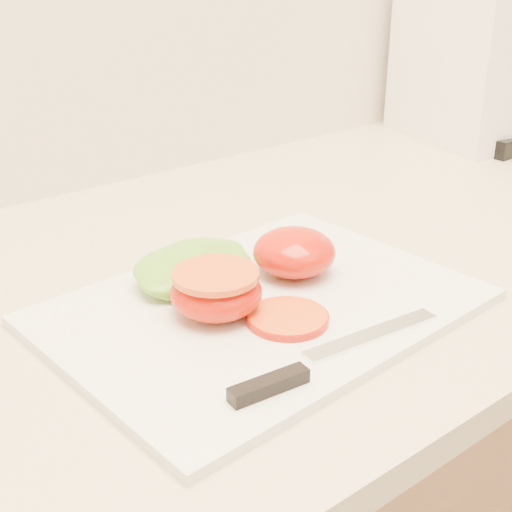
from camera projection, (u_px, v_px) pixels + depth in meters
counter at (459, 429)px, 1.25m from camera, size 3.92×0.65×0.93m
cutting_board at (263, 307)px, 0.68m from camera, size 0.41×0.30×0.01m
tomato_half_dome at (294, 252)px, 0.72m from camera, size 0.08×0.08×0.05m
tomato_half_cut at (216, 291)px, 0.65m from camera, size 0.08×0.08×0.04m
tomato_slice_0 at (288, 318)px, 0.64m from camera, size 0.07×0.07×0.01m
lettuce_leaf_0 at (196, 268)px, 0.71m from camera, size 0.15×0.11×0.03m
knife at (313, 364)px, 0.57m from camera, size 0.23×0.03×0.01m
appliance at (483, 48)px, 1.19m from camera, size 0.25×0.29×0.30m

